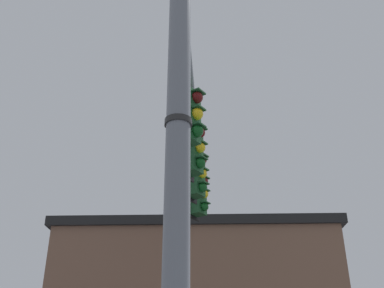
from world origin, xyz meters
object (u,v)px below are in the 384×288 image
Objects in this scene: traffic_light_nearest_pole at (190,116)px; traffic_light_mid_inner at (194,149)px; street_name_sign at (180,136)px; traffic_light_mid_outer at (197,175)px; traffic_light_arm_end at (199,195)px.

traffic_light_mid_inner is (-1.16, -0.74, 0.00)m from traffic_light_nearest_pole.
traffic_light_nearest_pole is 1.00× the size of traffic_light_mid_inner.
traffic_light_mid_outer is at bearing -147.78° from street_name_sign.
traffic_light_mid_outer is at bearing -147.55° from traffic_light_nearest_pole.
traffic_light_mid_outer is at bearing -147.55° from traffic_light_mid_inner.
street_name_sign is at bearing 31.86° from traffic_light_nearest_pole.
street_name_sign is at bearing 32.27° from traffic_light_arm_end.
traffic_light_mid_outer and traffic_light_arm_end have the same top height.
traffic_light_nearest_pole is 0.99× the size of street_name_sign.
traffic_light_arm_end is at bearing -147.73° from street_name_sign.
traffic_light_arm_end is (-2.31, -1.47, 0.00)m from traffic_light_mid_inner.
traffic_light_mid_inner is 1.00× the size of traffic_light_mid_outer.
traffic_light_nearest_pole reaches higher than street_name_sign.
traffic_light_arm_end is at bearing -147.55° from traffic_light_mid_inner.
street_name_sign is (3.80, 2.39, -1.31)m from traffic_light_mid_outer.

